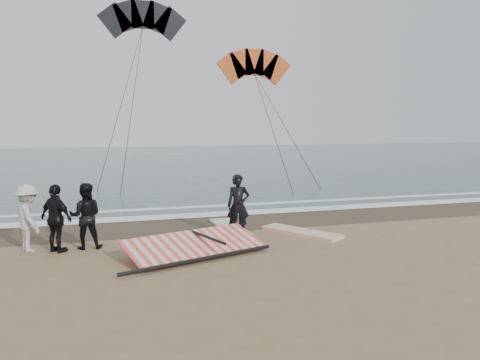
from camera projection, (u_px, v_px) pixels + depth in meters
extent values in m
plane|color=#8C704C|center=(304.00, 257.00, 11.57)|extent=(120.00, 120.00, 0.00)
cube|color=#233838|center=(157.00, 160.00, 43.03)|extent=(120.00, 54.00, 0.02)
cube|color=#4C3D2B|center=(250.00, 221.00, 15.86)|extent=(120.00, 2.80, 0.01)
cube|color=white|center=(238.00, 213.00, 17.19)|extent=(120.00, 0.90, 0.01)
cube|color=white|center=(227.00, 205.00, 18.81)|extent=(120.00, 0.45, 0.01)
imported|color=black|center=(238.00, 205.00, 13.65)|extent=(0.73, 0.54, 1.82)
cube|color=silver|center=(301.00, 232.00, 14.00)|extent=(1.93, 2.50, 0.10)
cube|color=beige|center=(230.00, 228.00, 14.57)|extent=(0.72, 2.59, 0.11)
imported|color=black|center=(86.00, 216.00, 12.27)|extent=(0.89, 0.72, 1.74)
imported|color=black|center=(56.00, 219.00, 11.88)|extent=(1.04, 1.02, 1.76)
imported|color=#BBBBB6|center=(28.00, 218.00, 11.98)|extent=(1.07, 1.29, 1.74)
cube|color=black|center=(183.00, 248.00, 12.24)|extent=(2.44, 1.30, 0.09)
cube|color=#FB3F29|center=(194.00, 243.00, 11.69)|extent=(3.73, 2.39, 0.37)
cylinder|color=black|center=(201.00, 259.00, 10.97)|extent=(3.85, 1.38, 0.09)
cylinder|color=black|center=(206.00, 237.00, 11.75)|extent=(0.63, 1.67, 0.07)
cylinder|color=#262626|center=(269.00, 118.00, 29.06)|extent=(0.04, 0.04, 16.76)
cylinder|color=#262626|center=(280.00, 119.00, 29.79)|extent=(0.04, 0.04, 15.66)
cylinder|color=#262626|center=(125.00, 91.00, 28.31)|extent=(0.04, 0.04, 17.01)
cylinder|color=#262626|center=(134.00, 91.00, 27.96)|extent=(0.04, 0.04, 17.65)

